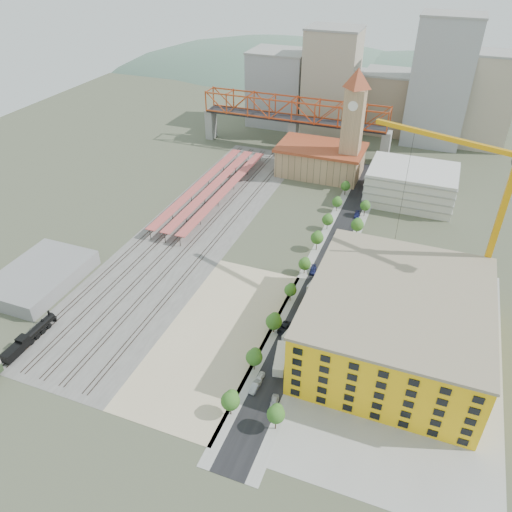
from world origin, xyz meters
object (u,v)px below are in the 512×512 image
at_px(locomotive, 31,336).
at_px(site_trailer_c, 299,320).
at_px(tower_crane, 490,200).
at_px(car_0, 259,378).
at_px(site_trailer_b, 293,331).
at_px(site_trailer_d, 316,283).
at_px(construction_building, 396,323).
at_px(clock_tower, 354,116).
at_px(site_trailer_a, 280,359).

distance_m(locomotive, site_trailer_c, 73.86).
bearing_deg(site_trailer_c, tower_crane, 29.98).
xyz_separation_m(tower_crane, car_0, (-45.71, -49.93, -34.11)).
relative_size(site_trailer_b, site_trailer_d, 0.97).
xyz_separation_m(site_trailer_b, car_0, (-3.00, -18.74, -0.54)).
bearing_deg(construction_building, car_0, -141.83).
bearing_deg(car_0, locomotive, -167.51).
distance_m(clock_tower, site_trailer_c, 102.86).
distance_m(locomotive, site_trailer_d, 83.86).
height_order(clock_tower, site_trailer_a, clock_tower).
height_order(tower_crane, site_trailer_d, tower_crane).
distance_m(site_trailer_b, site_trailer_c, 5.24).
xyz_separation_m(clock_tower, tower_crane, (50.71, -72.86, 6.11)).
bearing_deg(clock_tower, site_trailer_b, -85.60).
xyz_separation_m(clock_tower, site_trailer_b, (8.00, -104.05, -27.47)).
height_order(site_trailer_a, car_0, site_trailer_a).
height_order(locomotive, tower_crane, tower_crane).
height_order(site_trailer_a, site_trailer_c, site_trailer_a).
bearing_deg(site_trailer_b, car_0, -86.44).
distance_m(clock_tower, tower_crane, 88.97).
height_order(tower_crane, site_trailer_c, tower_crane).
height_order(clock_tower, site_trailer_c, clock_tower).
xyz_separation_m(clock_tower, site_trailer_a, (8.00, -115.32, -27.27)).
height_order(clock_tower, tower_crane, tower_crane).
distance_m(site_trailer_d, car_0, 42.66).
height_order(construction_building, tower_crane, tower_crane).
bearing_deg(clock_tower, site_trailer_d, -84.31).
bearing_deg(tower_crane, site_trailer_a, -135.16).
distance_m(site_trailer_a, site_trailer_d, 35.09).
bearing_deg(site_trailer_c, construction_building, -3.92).
xyz_separation_m(construction_building, site_trailer_d, (-26.00, 19.76, -8.14)).
relative_size(tower_crane, site_trailer_b, 6.27).
bearing_deg(construction_building, site_trailer_a, -149.48).
relative_size(site_trailer_a, site_trailer_d, 1.13).
bearing_deg(site_trailer_a, site_trailer_d, 78.79).
distance_m(clock_tower, construction_building, 107.36).
relative_size(locomotive, car_0, 4.89).
relative_size(site_trailer_a, car_0, 2.57).
height_order(site_trailer_a, site_trailer_b, site_trailer_a).
height_order(locomotive, car_0, locomotive).
xyz_separation_m(tower_crane, site_trailer_b, (-42.71, -31.19, -33.58)).
bearing_deg(tower_crane, car_0, -132.47).
height_order(tower_crane, site_trailer_a, tower_crane).
bearing_deg(site_trailer_b, construction_building, 21.51).
xyz_separation_m(site_trailer_a, site_trailer_c, (0.00, 16.52, -0.16)).
relative_size(site_trailer_b, site_trailer_c, 0.97).
relative_size(construction_building, site_trailer_b, 5.63).
height_order(site_trailer_c, car_0, site_trailer_c).
height_order(clock_tower, car_0, clock_tower).
relative_size(locomotive, tower_crane, 0.35).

